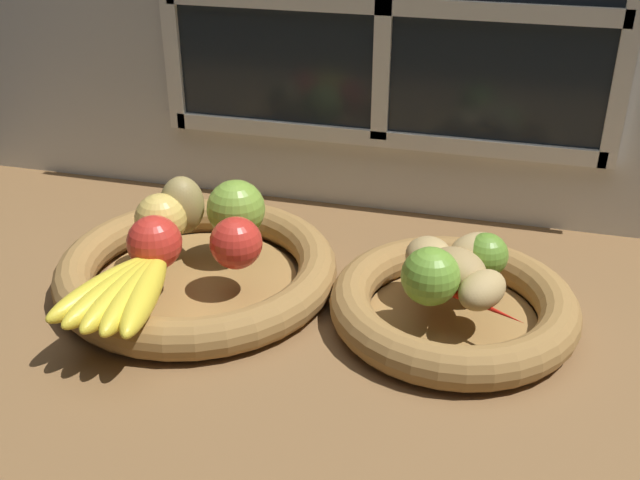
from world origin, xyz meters
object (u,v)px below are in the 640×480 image
banana_bunch_front (126,289)px  potato_back (477,253)px  apple_red_front (154,243)px  lime_far (486,255)px  chili_pepper (469,299)px  potato_oblong (429,256)px  fruit_bowl_right (453,306)px  apple_golden_left (161,219)px  fruit_bowl_left (197,270)px  lime_near (430,276)px  potato_small (482,290)px  pear_brown (182,205)px  apple_red_right (236,243)px  potato_large (457,270)px  apple_green_back (236,209)px

banana_bunch_front → potato_back: (37.27, 17.06, 0.85)cm
apple_red_front → potato_back: (37.59, 8.99, -0.83)cm
lime_far → chili_pepper: 7.70cm
potato_oblong → fruit_bowl_right: bearing=-37.9°
apple_golden_left → fruit_bowl_left: bearing=-15.6°
chili_pepper → potato_oblong: bearing=158.7°
banana_bunch_front → lime_near: (32.72, 8.85, 1.66)cm
fruit_bowl_left → potato_small: size_ratio=5.22×
potato_back → potato_oblong: potato_back is taller
pear_brown → potato_small: pear_brown is taller
potato_oblong → chili_pepper: (5.46, -6.32, -1.32)cm
lime_near → lime_far: (5.55, 7.69, -0.64)cm
apple_red_right → potato_large: 26.30cm
potato_back → lime_far: size_ratio=1.34×
apple_red_right → chili_pepper: bearing=-3.4°
fruit_bowl_left → apple_green_back: 9.33cm
apple_red_right → banana_bunch_front: apple_red_right is taller
fruit_bowl_left → potato_small: 36.16cm
apple_golden_left → potato_back: apple_golden_left is taller
fruit_bowl_right → banana_bunch_front: (-35.29, -12.69, 4.27)cm
fruit_bowl_left → apple_golden_left: bearing=164.4°
potato_oblong → apple_red_front: bearing=-167.0°
pear_brown → potato_oblong: pear_brown is taller
chili_pepper → apple_red_front: bearing=-150.4°
apple_green_back → pear_brown: (-7.05, -1.08, 0.14)cm
fruit_bowl_right → lime_near: (-2.56, -3.85, 5.93)cm
banana_bunch_front → potato_oblong: (31.72, 15.47, 0.50)cm
apple_red_right → potato_large: bearing=4.1°
banana_bunch_front → potato_oblong: 35.29cm
apple_golden_left → potato_small: size_ratio=0.97×
apple_green_back → apple_golden_left: size_ratio=1.14×
fruit_bowl_left → apple_green_back: bearing=59.4°
apple_golden_left → pear_brown: size_ratio=0.84×
potato_small → chili_pepper: potato_small is taller
fruit_bowl_right → potato_large: (0.00, -0.00, 5.00)cm
apple_golden_left → potato_oblong: size_ratio=1.03×
apple_red_right → pear_brown: 11.97cm
banana_bunch_front → fruit_bowl_left: bearing=77.8°
banana_bunch_front → potato_back: bearing=24.6°
apple_red_right → potato_back: size_ratio=0.89×
fruit_bowl_right → potato_oblong: potato_oblong is taller
potato_small → lime_near: size_ratio=1.04×
fruit_bowl_left → potato_large: size_ratio=4.82×
fruit_bowl_right → pear_brown: bearing=172.6°
apple_red_right → potato_small: size_ratio=0.93×
apple_red_right → potato_back: (28.20, 6.26, -0.70)cm
apple_golden_left → fruit_bowl_right: bearing=-2.2°
fruit_bowl_left → lime_far: lime_far is taller
apple_green_back → chili_pepper: size_ratio=0.55×
apple_golden_left → potato_large: bearing=-2.2°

